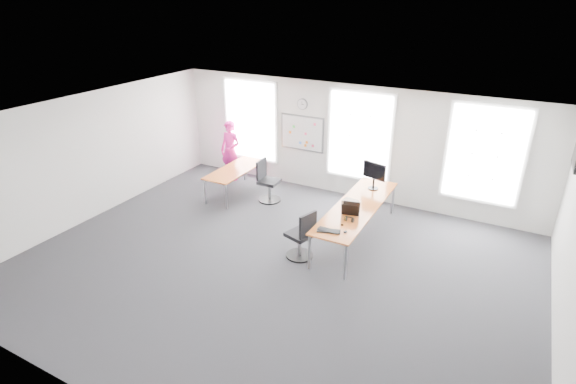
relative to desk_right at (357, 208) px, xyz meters
The scene contains 22 objects.
floor 2.26m from the desk_right, 120.16° to the right, with size 10.00×10.00×0.00m, color #252529.
ceiling 3.09m from the desk_right, 120.16° to the right, with size 10.00×10.00×0.00m, color white.
wall_back 2.52m from the desk_right, 116.33° to the left, with size 10.00×10.00×0.00m, color silver.
wall_front 5.98m from the desk_right, 100.37° to the right, with size 10.00×10.00×0.00m, color silver.
wall_left 6.39m from the desk_right, 163.14° to the right, with size 10.00×10.00×0.00m, color silver.
window_left 4.69m from the desk_right, 152.37° to the left, with size 1.60×0.06×2.20m, color white.
window_mid 2.45m from the desk_right, 109.85° to the left, with size 1.60×0.06×2.20m, color white.
window_right 3.23m from the desk_right, 43.68° to the left, with size 1.60×0.06×2.20m, color white.
desk_right is the anchor object (origin of this frame).
desk_left 3.83m from the desk_right, 168.31° to the left, with size 0.79×1.97×0.72m.
chair_right 1.49m from the desk_right, 118.48° to the right, with size 0.61×0.61×1.08m.
chair_left 2.90m from the desk_right, 163.67° to the left, with size 0.59×0.59×1.11m.
person 4.72m from the desk_right, 160.48° to the left, with size 0.64×0.42×1.76m, color #ED2296.
whiteboard 3.32m from the desk_right, 138.63° to the left, with size 1.20×0.03×0.90m, color silver.
wall_clock 3.60m from the desk_right, 138.63° to the left, with size 0.30×0.30×0.04m, color gray.
keyboard 1.36m from the desk_right, 93.83° to the right, with size 0.46×0.16×0.02m, color black.
mouse 1.27m from the desk_right, 80.24° to the right, with size 0.07×0.10×0.04m, color black.
lens_cap 0.99m from the desk_right, 87.47° to the right, with size 0.06×0.06×0.01m, color black.
headphones 0.79m from the desk_right, 82.17° to the right, with size 0.19×0.10×0.11m.
laptop_sleeve 0.54m from the desk_right, 86.30° to the right, with size 0.37×0.26×0.29m.
paper_stack 0.19m from the desk_right, 169.86° to the right, with size 0.31×0.23×0.11m, color beige.
monitor 1.13m from the desk_right, 89.08° to the left, with size 0.59×0.24×0.67m.
Camera 1 is at (3.90, -6.67, 5.11)m, focal length 28.00 mm.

